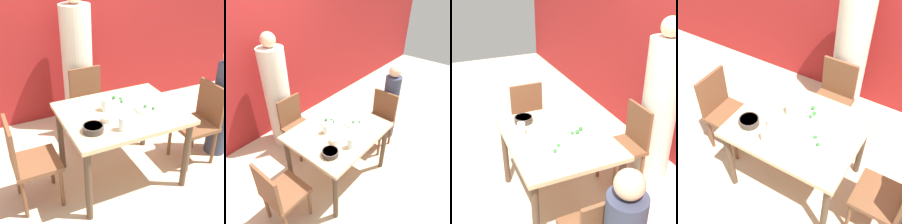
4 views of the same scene
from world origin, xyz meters
The scene contains 13 objects.
ground_plane centered at (0.00, 0.00, 0.00)m, with size 10.00×10.00×0.00m, color beige.
dining_table centered at (0.00, 0.00, 0.66)m, with size 1.10×0.89×0.76m.
chair_adult_spot centered at (-0.02, 0.78, 0.48)m, with size 0.40×0.40×0.87m.
chair_empty_left centered at (-0.89, 0.02, 0.48)m, with size 0.40×0.40×0.87m.
person_adult centered at (-0.02, 1.13, 0.80)m, with size 0.36×0.36×1.72m.
bowl_curry centered at (-0.36, -0.20, 0.79)m, with size 0.18×0.18×0.06m.
plate_rice_adult centered at (0.24, -0.07, 0.77)m, with size 0.25×0.25×0.06m.
plate_rice_child centered at (0.04, 0.17, 0.78)m, with size 0.21×0.21×0.06m.
bowl_rice_small centered at (-0.18, -0.10, 0.79)m, with size 0.11×0.11×0.05m.
glass_water_tall centered at (-0.14, -0.29, 0.82)m, with size 0.07×0.07×0.12m.
glass_water_short centered at (-0.13, 0.08, 0.82)m, with size 0.08×0.08×0.11m.
napkin_folded centered at (-0.01, -0.24, 0.76)m, with size 0.14×0.14×0.01m.
fork_steel centered at (-0.43, 0.07, 0.76)m, with size 0.18×0.07×0.01m.
Camera 3 is at (2.21, -0.89, 2.22)m, focal length 50.00 mm.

